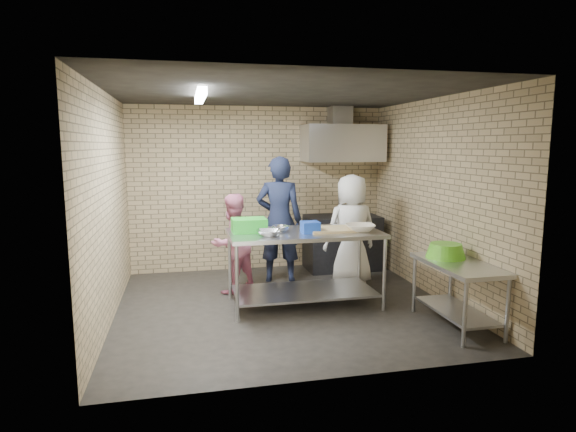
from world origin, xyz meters
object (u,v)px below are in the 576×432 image
Objects in this scene: woman_pink at (233,243)px; woman_white at (351,230)px; stove at (342,242)px; green_crate at (249,225)px; man_navy at (279,220)px; bottle_green at (364,148)px; blue_tub at (310,227)px; green_basin at (446,251)px; prep_table at (304,268)px; side_counter at (457,294)px.

woman_white is (1.76, -0.00, 0.12)m from woman_pink.
stove is 2.42m from green_crate.
man_navy is at bearing -27.24° from woman_white.
green_crate is at bearing -141.53° from bottle_green.
man_navy is 1.36× the size of woman_pink.
man_navy is at bearing 174.84° from woman_pink.
bottle_green is 2.95m from woman_pink.
woman_white is (-0.62, -1.14, -1.19)m from bottle_green.
blue_tub is at bearing 111.44° from man_navy.
bottle_green is at bearing -141.01° from man_navy.
bottle_green is (1.48, 1.99, 0.97)m from blue_tub.
man_navy reaches higher than green_basin.
prep_table is at bearing 105.24° from woman_pink.
stove is 2.11m from blue_tub.
blue_tub is 1.23m from woman_white.
stove is 2.77× the size of green_crate.
woman_white is at bearing 21.37° from green_crate.
green_basin is at bearing -27.24° from blue_tub.
man_navy is at bearing 59.83° from green_crate.
bottle_green is (0.02, 2.74, 1.18)m from green_basin.
blue_tub is 0.47× the size of green_basin.
bottle_green reaches higher than green_crate.
stove is 2.57m from green_basin.
bottle_green is at bearing 89.58° from green_basin.
woman_white is at bearing 146.63° from woman_pink.
man_navy is (0.60, 1.03, -0.11)m from green_crate.
green_basin is 0.33× the size of woman_pink.
green_crate is 2.42m from green_basin.
bottle_green reaches higher than side_counter.
man_navy is at bearing -157.12° from stove.
green_crate is at bearing 156.27° from green_basin.
woman_pink is at bearing 138.50° from prep_table.
green_crate is 0.23× the size of man_navy.
green_crate is 1.20m from man_navy.
side_counter is at bearing -34.10° from blue_tub.
stove is at bearing 99.76° from green_basin.
blue_tub is 0.13× the size of woman_white.
prep_table is 1.62× the size of side_counter.
green_crate is at bearing -139.28° from stove.
prep_table is 1.77m from green_basin.
bottle_green is 2.08m from man_navy.
woman_pink is (-0.85, 0.75, 0.21)m from prep_table.
woman_pink is (-2.38, 1.85, 0.33)m from side_counter.
blue_tub reaches higher than green_basin.
man_navy is (-1.63, 2.25, 0.58)m from side_counter.
prep_table is 4.50× the size of green_crate.
woman_white is (-0.62, 1.85, 0.45)m from side_counter.
side_counter is at bearing -80.71° from stove.
stove is 0.99m from woman_white.
blue_tub is at bearing 39.30° from woman_white.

